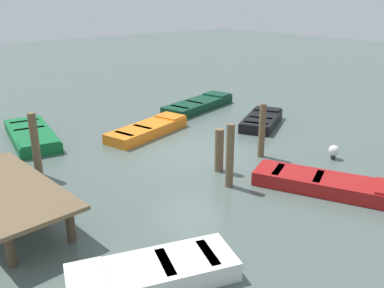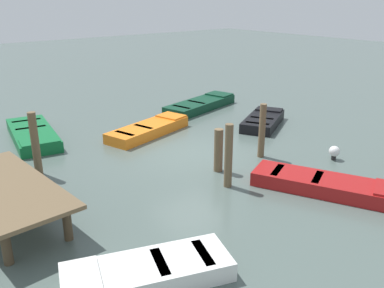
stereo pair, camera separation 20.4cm
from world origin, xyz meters
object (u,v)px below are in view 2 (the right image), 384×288
(rowboat_black, at_px, (263,121))
(marker_buoy, at_px, (334,152))
(mooring_piling_mid_left, at_px, (228,156))
(rowboat_orange, at_px, (149,129))
(rowboat_white, at_px, (147,272))
(rowboat_green, at_px, (33,134))
(rowboat_red, at_px, (330,185))
(mooring_piling_mid_right, at_px, (218,150))
(mooring_piling_far_left, at_px, (262,131))
(mooring_piling_center, at_px, (35,144))
(dock_segment, at_px, (5,189))
(rowboat_dark_green, at_px, (201,104))

(rowboat_black, xyz_separation_m, marker_buoy, (-4.11, 1.06, 0.07))
(rowboat_black, height_order, mooring_piling_mid_left, mooring_piling_mid_left)
(rowboat_orange, height_order, rowboat_white, same)
(rowboat_orange, xyz_separation_m, rowboat_green, (2.21, 3.81, -0.00))
(rowboat_red, height_order, mooring_piling_mid_right, mooring_piling_mid_right)
(rowboat_orange, relative_size, mooring_piling_mid_right, 2.82)
(rowboat_green, distance_m, mooring_piling_mid_right, 7.50)
(rowboat_white, bearing_deg, mooring_piling_far_left, -135.62)
(mooring_piling_center, bearing_deg, mooring_piling_far_left, -117.15)
(rowboat_black, bearing_deg, rowboat_white, -178.34)
(rowboat_red, relative_size, mooring_piling_mid_left, 2.29)
(rowboat_red, bearing_deg, mooring_piling_far_left, 145.44)
(mooring_piling_far_left, xyz_separation_m, marker_buoy, (-1.73, -1.70, -0.64))
(dock_segment, relative_size, rowboat_red, 1.07)
(mooring_piling_mid_right, bearing_deg, rowboat_orange, -4.07)
(mooring_piling_center, bearing_deg, rowboat_green, -16.45)
(rowboat_orange, xyz_separation_m, mooring_piling_far_left, (-4.44, -1.63, 0.71))
(rowboat_black, distance_m, rowboat_dark_green, 3.77)
(dock_segment, xyz_separation_m, mooring_piling_far_left, (-1.00, -8.00, 0.09))
(rowboat_white, bearing_deg, rowboat_red, -160.28)
(mooring_piling_far_left, height_order, mooring_piling_center, mooring_piling_center)
(rowboat_green, bearing_deg, rowboat_orange, 69.84)
(rowboat_dark_green, bearing_deg, mooring_piling_center, -175.54)
(rowboat_orange, distance_m, mooring_piling_mid_right, 4.45)
(mooring_piling_far_left, relative_size, mooring_piling_center, 0.94)
(mooring_piling_far_left, bearing_deg, mooring_piling_center, 62.85)
(rowboat_red, bearing_deg, rowboat_white, -114.19)
(rowboat_orange, bearing_deg, marker_buoy, -76.44)
(rowboat_white, relative_size, mooring_piling_mid_right, 2.50)
(rowboat_black, relative_size, mooring_piling_center, 1.58)
(dock_segment, relative_size, rowboat_orange, 1.18)
(rowboat_green, bearing_deg, rowboat_white, 2.97)
(rowboat_green, xyz_separation_m, rowboat_black, (-4.27, -8.20, 0.00))
(rowboat_orange, relative_size, mooring_piling_center, 1.96)
(rowboat_dark_green, xyz_separation_m, mooring_piling_center, (-2.84, 8.92, 0.78))
(dock_segment, bearing_deg, rowboat_red, -122.40)
(rowboat_white, bearing_deg, mooring_piling_mid_right, -127.01)
(marker_buoy, bearing_deg, mooring_piling_far_left, 44.53)
(mooring_piling_center, bearing_deg, dock_segment, 145.63)
(rowboat_dark_green, bearing_deg, mooring_piling_mid_left, -138.19)
(rowboat_red, distance_m, marker_buoy, 2.61)
(mooring_piling_far_left, bearing_deg, mooring_piling_mid_left, 111.51)
(rowboat_white, distance_m, mooring_piling_mid_left, 4.72)
(dock_segment, distance_m, rowboat_green, 6.23)
(rowboat_white, height_order, mooring_piling_far_left, mooring_piling_far_left)
(dock_segment, distance_m, rowboat_white, 4.36)
(rowboat_red, height_order, mooring_piling_center, mooring_piling_center)
(rowboat_red, relative_size, marker_buoy, 8.95)
(mooring_piling_mid_left, distance_m, mooring_piling_far_left, 2.68)
(mooring_piling_mid_left, xyz_separation_m, marker_buoy, (-0.75, -4.19, -0.65))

